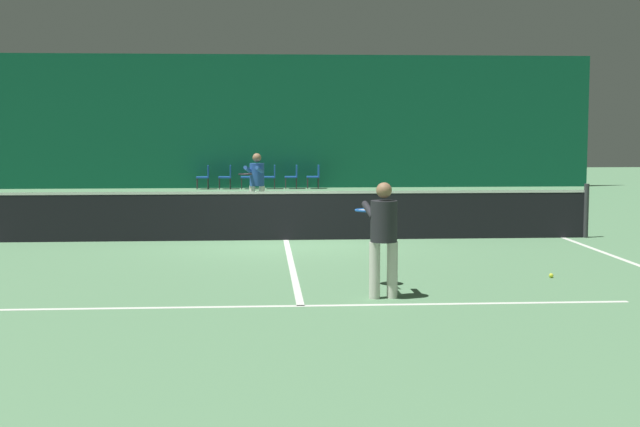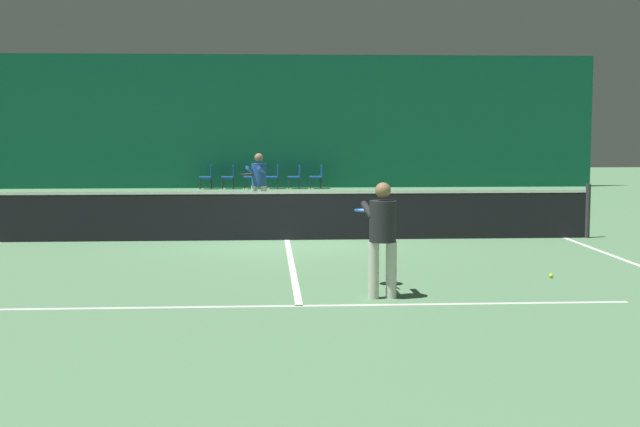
# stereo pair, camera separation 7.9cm
# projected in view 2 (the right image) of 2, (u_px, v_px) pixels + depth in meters

# --- Properties ---
(ground_plane) EXTENTS (60.00, 60.00, 0.00)m
(ground_plane) POSITION_uv_depth(u_px,v_px,m) (287.00, 240.00, 17.28)
(ground_plane) COLOR #56845B
(backdrop_curtain) EXTENTS (23.00, 0.12, 4.75)m
(backdrop_curtain) POSITION_uv_depth(u_px,v_px,m) (277.00, 122.00, 31.87)
(backdrop_curtain) COLOR #0F5138
(backdrop_curtain) RESTS_ON ground
(court_line_baseline_far) EXTENTS (11.00, 0.10, 0.00)m
(court_line_baseline_far) POSITION_uv_depth(u_px,v_px,m) (278.00, 194.00, 29.11)
(court_line_baseline_far) COLOR silver
(court_line_baseline_far) RESTS_ON ground
(court_line_service_far) EXTENTS (8.25, 0.10, 0.00)m
(court_line_service_far) POSITION_uv_depth(u_px,v_px,m) (281.00, 209.00, 23.64)
(court_line_service_far) COLOR silver
(court_line_service_far) RESTS_ON ground
(court_line_service_near) EXTENTS (8.25, 0.10, 0.00)m
(court_line_service_near) POSITION_uv_depth(u_px,v_px,m) (299.00, 306.00, 10.93)
(court_line_service_near) COLOR silver
(court_line_service_near) RESTS_ON ground
(court_line_sideline_right) EXTENTS (0.10, 23.80, 0.00)m
(court_line_sideline_right) POSITION_uv_depth(u_px,v_px,m) (565.00, 238.00, 17.61)
(court_line_sideline_right) COLOR silver
(court_line_sideline_right) RESTS_ON ground
(court_line_centre) EXTENTS (0.10, 12.80, 0.00)m
(court_line_centre) POSITION_uv_depth(u_px,v_px,m) (287.00, 240.00, 17.28)
(court_line_centre) COLOR silver
(court_line_centre) RESTS_ON ground
(tennis_net) EXTENTS (12.00, 0.10, 1.07)m
(tennis_net) POSITION_uv_depth(u_px,v_px,m) (287.00, 214.00, 17.23)
(tennis_net) COLOR black
(tennis_net) RESTS_ON ground
(player_near) EXTENTS (0.48, 1.30, 1.49)m
(player_near) POSITION_uv_depth(u_px,v_px,m) (382.00, 231.00, 11.38)
(player_near) COLOR beige
(player_near) RESTS_ON ground
(player_far) EXTENTS (0.69, 1.34, 1.55)m
(player_far) POSITION_uv_depth(u_px,v_px,m) (258.00, 180.00, 21.62)
(player_far) COLOR beige
(player_far) RESTS_ON ground
(courtside_chair_0) EXTENTS (0.44, 0.44, 0.84)m
(courtside_chair_0) POSITION_uv_depth(u_px,v_px,m) (208.00, 175.00, 31.36)
(courtside_chair_0) COLOR #2D2D2D
(courtside_chair_0) RESTS_ON ground
(courtside_chair_1) EXTENTS (0.44, 0.44, 0.84)m
(courtside_chair_1) POSITION_uv_depth(u_px,v_px,m) (230.00, 175.00, 31.41)
(courtside_chair_1) COLOR #2D2D2D
(courtside_chair_1) RESTS_ON ground
(courtside_chair_2) EXTENTS (0.44, 0.44, 0.84)m
(courtside_chair_2) POSITION_uv_depth(u_px,v_px,m) (252.00, 175.00, 31.46)
(courtside_chair_2) COLOR #2D2D2D
(courtside_chair_2) RESTS_ON ground
(courtside_chair_3) EXTENTS (0.44, 0.44, 0.84)m
(courtside_chair_3) POSITION_uv_depth(u_px,v_px,m) (274.00, 175.00, 31.51)
(courtside_chair_3) COLOR #2D2D2D
(courtside_chair_3) RESTS_ON ground
(courtside_chair_4) EXTENTS (0.44, 0.44, 0.84)m
(courtside_chair_4) POSITION_uv_depth(u_px,v_px,m) (296.00, 175.00, 31.55)
(courtside_chair_4) COLOR #2D2D2D
(courtside_chair_4) RESTS_ON ground
(courtside_chair_5) EXTENTS (0.44, 0.44, 0.84)m
(courtside_chair_5) POSITION_uv_depth(u_px,v_px,m) (318.00, 175.00, 31.60)
(courtside_chair_5) COLOR #2D2D2D
(courtside_chair_5) RESTS_ON ground
(tennis_ball) EXTENTS (0.07, 0.07, 0.07)m
(tennis_ball) POSITION_uv_depth(u_px,v_px,m) (551.00, 276.00, 12.94)
(tennis_ball) COLOR #D1DB33
(tennis_ball) RESTS_ON ground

